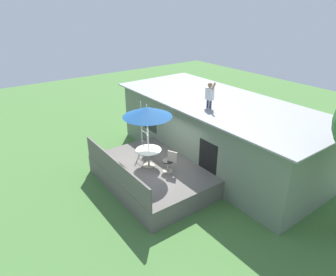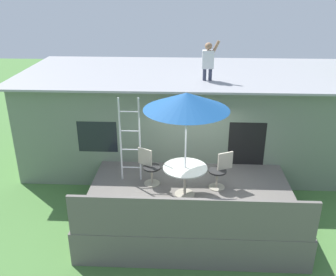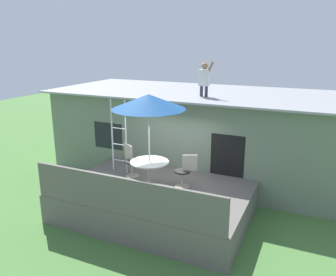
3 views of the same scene
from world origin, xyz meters
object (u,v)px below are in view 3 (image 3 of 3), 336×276
person_figure (205,77)px  step_ladder (119,136)px  patio_chair_right (185,171)px  patio_chair_left (131,161)px  patio_umbrella (149,102)px  patio_table (150,167)px

person_figure → step_ladder: bearing=-135.1°
step_ladder → person_figure: person_figure is taller
person_figure → patio_chair_right: (0.27, -2.23, -2.29)m
patio_chair_left → patio_chair_right: 1.76m
patio_chair_left → patio_chair_right: bearing=26.7°
step_ladder → patio_chair_right: (2.23, -0.27, -0.64)m
patio_umbrella → patio_chair_right: bearing=25.5°
patio_table → patio_chair_right: size_ratio=1.13×
step_ladder → patio_umbrella: bearing=-26.4°
patio_chair_left → patio_table: bearing=0.0°
person_figure → patio_chair_left: person_figure is taller
patio_umbrella → patio_chair_left: 2.15m
patio_table → patio_umbrella: bearing=111.8°
step_ladder → patio_chair_right: 2.34m
patio_umbrella → step_ladder: (-1.37, 0.68, -1.25)m
patio_table → person_figure: person_figure is taller
person_figure → patio_chair_right: person_figure is taller
patio_umbrella → step_ladder: size_ratio=1.15×
patio_umbrella → person_figure: (0.59, 2.64, 0.40)m
patio_chair_left → patio_umbrella: bearing=0.0°
patio_chair_left → patio_chair_right: (1.75, -0.11, 0.00)m
patio_umbrella → patio_chair_left: patio_umbrella is taller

